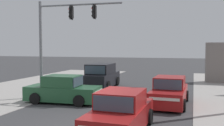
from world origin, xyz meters
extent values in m
cube|color=silver|center=(0.00, 3.00, 0.00)|extent=(0.20, 2.40, 0.01)
cube|color=silver|center=(0.00, 8.00, 0.00)|extent=(0.20, 2.40, 0.01)
cylinder|color=slate|center=(-5.14, 5.05, 3.00)|extent=(0.18, 0.18, 6.00)
cylinder|color=slate|center=(-2.55, 5.15, 5.70)|extent=(5.20, 0.33, 0.11)
cube|color=black|center=(-3.07, 5.13, 5.25)|extent=(0.21, 0.27, 0.68)
cube|color=black|center=(-3.07, 5.13, 5.25)|extent=(0.06, 0.44, 0.84)
sphere|color=red|center=(-3.19, 5.13, 5.47)|extent=(0.13, 0.13, 0.13)
sphere|color=black|center=(-3.19, 5.13, 5.25)|extent=(0.13, 0.13, 0.13)
sphere|color=black|center=(-3.19, 5.13, 5.03)|extent=(0.13, 0.13, 0.13)
cube|color=black|center=(-1.61, 5.19, 5.25)|extent=(0.21, 0.27, 0.68)
cube|color=black|center=(-1.61, 5.19, 5.25)|extent=(0.06, 0.44, 0.84)
sphere|color=red|center=(-1.73, 5.19, 5.47)|extent=(0.13, 0.13, 0.13)
sphere|color=black|center=(-1.73, 5.19, 5.25)|extent=(0.13, 0.13, 0.13)
sphere|color=black|center=(-1.73, 5.19, 5.03)|extent=(0.13, 0.13, 0.13)
cube|color=maroon|center=(2.74, 5.32, 0.54)|extent=(1.82, 4.25, 0.80)
cube|color=maroon|center=(2.74, 5.37, 1.25)|extent=(1.61, 1.94, 0.62)
cube|color=#384756|center=(2.71, 4.40, 1.25)|extent=(1.44, 0.10, 0.53)
cube|color=#384756|center=(2.77, 6.34, 1.25)|extent=(1.41, 0.10, 0.50)
cube|color=white|center=(2.68, 3.20, 0.72)|extent=(1.45, 0.08, 0.14)
cylinder|color=black|center=(3.55, 4.00, 0.32)|extent=(0.21, 0.65, 0.64)
cylinder|color=black|center=(1.85, 4.05, 0.32)|extent=(0.21, 0.65, 0.64)
cylinder|color=black|center=(3.62, 6.60, 0.32)|extent=(0.21, 0.65, 0.64)
cylinder|color=black|center=(1.92, 6.65, 0.32)|extent=(0.21, 0.65, 0.64)
cube|color=black|center=(-2.97, 10.21, 0.64)|extent=(1.98, 4.56, 1.00)
cube|color=black|center=(-2.96, 10.01, 1.52)|extent=(1.80, 2.75, 0.76)
cube|color=#384756|center=(-3.00, 11.38, 1.52)|extent=(1.58, 0.11, 0.65)
cube|color=#384756|center=(-2.92, 8.64, 1.52)|extent=(1.55, 0.11, 0.61)
cube|color=white|center=(-3.04, 12.48, 0.86)|extent=(1.56, 0.09, 0.14)
cylinder|color=black|center=(-3.93, 11.57, 0.36)|extent=(0.24, 0.73, 0.72)
cylinder|color=black|center=(-2.09, 11.63, 0.36)|extent=(0.24, 0.73, 0.72)
cylinder|color=black|center=(-3.84, 8.78, 0.36)|extent=(0.24, 0.73, 0.72)
cylinder|color=black|center=(-2.00, 8.84, 0.36)|extent=(0.24, 0.73, 0.72)
cube|color=#235633|center=(-3.16, 4.17, 0.54)|extent=(4.28, 1.92, 0.80)
cube|color=#235633|center=(-3.21, 4.17, 1.25)|extent=(1.98, 1.66, 0.62)
cube|color=#384756|center=(-2.24, 4.22, 1.25)|extent=(0.14, 1.44, 0.53)
cube|color=#384756|center=(-4.17, 4.11, 1.25)|extent=(0.13, 1.41, 0.50)
cube|color=white|center=(-1.04, 4.28, 0.72)|extent=(0.12, 1.45, 0.14)
cylinder|color=black|center=(-1.90, 5.09, 0.32)|extent=(0.65, 0.22, 0.64)
cylinder|color=black|center=(-1.81, 3.39, 0.32)|extent=(0.65, 0.22, 0.64)
cylinder|color=black|center=(-4.50, 4.95, 0.32)|extent=(0.65, 0.22, 0.64)
cylinder|color=black|center=(-4.41, 3.25, 0.32)|extent=(0.65, 0.22, 0.64)
cube|color=maroon|center=(1.41, 0.07, 0.54)|extent=(1.78, 4.23, 0.80)
cube|color=maroon|center=(1.41, 0.12, 1.25)|extent=(1.60, 1.93, 0.62)
cube|color=#384756|center=(1.39, -0.85, 1.25)|extent=(1.44, 0.09, 0.53)
cube|color=#384756|center=(1.43, 1.09, 1.25)|extent=(1.40, 0.09, 0.50)
cylinder|color=black|center=(2.29, 1.36, 0.32)|extent=(0.20, 0.64, 0.64)
cylinder|color=black|center=(0.59, 1.39, 0.32)|extent=(0.20, 0.64, 0.64)
camera|label=1|loc=(3.98, -9.22, 3.17)|focal=42.00mm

